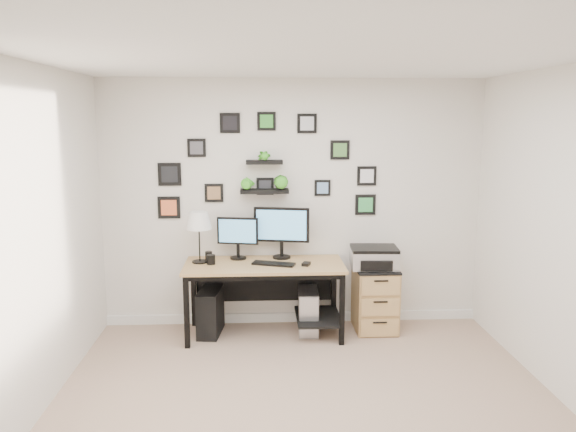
{
  "coord_description": "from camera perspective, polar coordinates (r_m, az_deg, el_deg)",
  "views": [
    {
      "loc": [
        -0.36,
        -3.85,
        2.2
      ],
      "look_at": [
        -0.06,
        1.83,
        1.2
      ],
      "focal_mm": 35.0,
      "sensor_mm": 36.0,
      "label": 1
    }
  ],
  "objects": [
    {
      "name": "wall_decor",
      "position": [
        5.8,
        -2.37,
        4.57
      ],
      "size": [
        2.29,
        0.18,
        1.1
      ],
      "color": "black",
      "rests_on": "ground"
    },
    {
      "name": "monitor_right",
      "position": [
        5.81,
        -0.66,
        -1.26
      ],
      "size": [
        0.57,
        0.22,
        0.54
      ],
      "color": "black",
      "rests_on": "desk"
    },
    {
      "name": "room",
      "position": [
        6.22,
        0.5,
        -10.23
      ],
      "size": [
        4.0,
        4.0,
        4.0
      ],
      "color": "tan",
      "rests_on": "ground"
    },
    {
      "name": "mug",
      "position": [
        5.68,
        -7.83,
        -4.41
      ],
      "size": [
        0.09,
        0.09,
        0.1
      ],
      "primitive_type": "cylinder",
      "color": "black",
      "rests_on": "desk"
    },
    {
      "name": "pc_tower_black",
      "position": [
        5.9,
        -7.89,
        -9.6
      ],
      "size": [
        0.26,
        0.49,
        0.47
      ],
      "primitive_type": "cube",
      "rotation": [
        0.0,
        0.0,
        -0.12
      ],
      "color": "black",
      "rests_on": "ground"
    },
    {
      "name": "desk",
      "position": [
        5.73,
        -2.07,
        -5.96
      ],
      "size": [
        1.6,
        0.7,
        0.75
      ],
      "color": "tan",
      "rests_on": "ground"
    },
    {
      "name": "monitor_left",
      "position": [
        5.81,
        -5.13,
        -1.92
      ],
      "size": [
        0.43,
        0.2,
        0.44
      ],
      "color": "black",
      "rests_on": "desk"
    },
    {
      "name": "pc_tower_grey",
      "position": [
        5.9,
        2.07,
        -9.6
      ],
      "size": [
        0.22,
        0.46,
        0.45
      ],
      "color": "gray",
      "rests_on": "ground"
    },
    {
      "name": "mouse",
      "position": [
        5.59,
        1.85,
        -4.89
      ],
      "size": [
        0.1,
        0.12,
        0.03
      ],
      "primitive_type": "cube",
      "rotation": [
        0.0,
        0.0,
        -0.38
      ],
      "color": "black",
      "rests_on": "desk"
    },
    {
      "name": "file_cabinet",
      "position": [
        5.99,
        8.83,
        -8.27
      ],
      "size": [
        0.43,
        0.53,
        0.67
      ],
      "color": "tan",
      "rests_on": "ground"
    },
    {
      "name": "keyboard",
      "position": [
        5.62,
        -1.47,
        -4.87
      ],
      "size": [
        0.45,
        0.26,
        0.02
      ],
      "primitive_type": "cube",
      "rotation": [
        0.0,
        0.0,
        -0.32
      ],
      "color": "black",
      "rests_on": "desk"
    },
    {
      "name": "printer",
      "position": [
        5.86,
        8.74,
        -4.17
      ],
      "size": [
        0.49,
        0.41,
        0.21
      ],
      "color": "silver",
      "rests_on": "file_cabinet"
    },
    {
      "name": "table_lamp",
      "position": [
        5.69,
        -9.05,
        -0.58
      ],
      "size": [
        0.26,
        0.26,
        0.52
      ],
      "color": "black",
      "rests_on": "desk"
    },
    {
      "name": "pen_cup",
      "position": [
        5.84,
        -8.06,
        -4.04
      ],
      "size": [
        0.07,
        0.07,
        0.09
      ],
      "primitive_type": "cylinder",
      "color": "black",
      "rests_on": "desk"
    }
  ]
}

